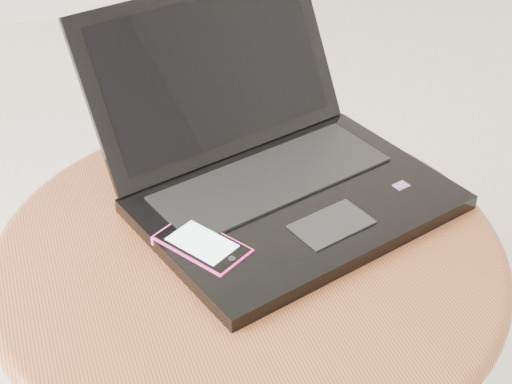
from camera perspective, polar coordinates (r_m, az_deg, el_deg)
name	(u,v)px	position (r m, az deg, el deg)	size (l,w,h in m)	color
table	(249,307)	(1.03, -0.52, -8.53)	(0.64, 0.64, 0.51)	#532A11
laptop	(271,164)	(1.02, 1.15, 2.12)	(0.48, 0.48, 0.23)	black
phone_black	(189,235)	(0.96, -5.01, -3.20)	(0.12, 0.12, 0.01)	black
phone_pink	(202,247)	(0.93, -4.03, -4.08)	(0.11, 0.13, 0.01)	#FF3297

